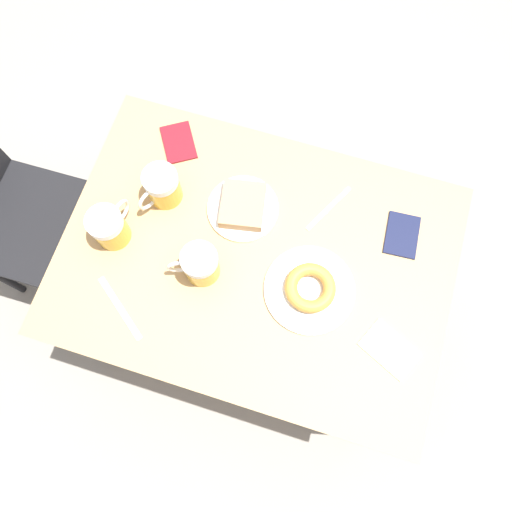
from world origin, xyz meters
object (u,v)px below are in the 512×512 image
object	(u,v)px
beer_mug_left	(162,187)
beer_mug_right	(109,227)
passport_far_edge	(402,235)
fork	(329,208)
passport_near_edge	(179,143)
plate_with_cake	(243,207)
beer_mug_center	(200,265)
plate_with_donut	(310,289)
napkin_folded	(390,350)
knife	(120,308)

from	to	relation	value
beer_mug_left	beer_mug_right	distance (m)	0.18
passport_far_edge	fork	bearing A→B (deg)	85.35
fork	passport_near_edge	xyz separation A→B (m)	(0.07, 0.47, 0.00)
plate_with_cake	beer_mug_left	bearing A→B (deg)	96.42
beer_mug_center	plate_with_donut	bearing A→B (deg)	-83.51
napkin_folded	passport_near_edge	distance (m)	0.83
plate_with_cake	passport_near_edge	size ratio (longest dim) A/B	1.31
plate_with_donut	beer_mug_right	world-z (taller)	beer_mug_right
plate_with_donut	beer_mug_center	size ratio (longest dim) A/B	1.85
beer_mug_left	fork	world-z (taller)	beer_mug_left
knife	beer_mug_left	bearing A→B (deg)	-0.40
beer_mug_left	passport_far_edge	bearing A→B (deg)	-83.08
plate_with_donut	napkin_folded	world-z (taller)	plate_with_donut
fork	passport_near_edge	distance (m)	0.48
plate_with_donut	passport_far_edge	world-z (taller)	plate_with_donut
beer_mug_center	passport_far_edge	distance (m)	0.56
napkin_folded	plate_with_donut	bearing A→B (deg)	69.33
fork	passport_far_edge	xyz separation A→B (m)	(-0.02, -0.21, 0.00)
beer_mug_left	passport_far_edge	distance (m)	0.67
beer_mug_right	knife	size ratio (longest dim) A/B	0.80
passport_near_edge	passport_far_edge	xyz separation A→B (m)	(-0.09, -0.69, 0.00)
plate_with_donut	knife	size ratio (longest dim) A/B	1.43
plate_with_donut	beer_mug_center	world-z (taller)	beer_mug_center
beer_mug_center	passport_far_edge	world-z (taller)	beer_mug_center
knife	passport_near_edge	bearing A→B (deg)	2.26
beer_mug_left	beer_mug_center	distance (m)	0.25
knife	plate_with_donut	bearing A→B (deg)	-67.23
beer_mug_left	passport_near_edge	distance (m)	0.18
napkin_folded	passport_far_edge	distance (m)	0.32
beer_mug_center	knife	size ratio (longest dim) A/B	0.77
beer_mug_left	plate_with_donut	bearing A→B (deg)	-107.47
beer_mug_center	passport_near_edge	size ratio (longest dim) A/B	0.86
plate_with_donut	knife	bearing A→B (deg)	112.77
plate_with_donut	beer_mug_right	distance (m)	0.56
napkin_folded	passport_near_edge	size ratio (longest dim) A/B	1.09
plate_with_cake	beer_mug_center	bearing A→B (deg)	165.92
passport_near_edge	beer_mug_right	bearing A→B (deg)	167.53
passport_near_edge	fork	bearing A→B (deg)	-98.57
napkin_folded	fork	bearing A→B (deg)	36.86
napkin_folded	fork	xyz separation A→B (m)	(0.33, 0.25, -0.00)
plate_with_cake	napkin_folded	bearing A→B (deg)	-118.52
plate_with_cake	beer_mug_left	xyz separation A→B (m)	(-0.02, 0.22, 0.04)
beer_mug_left	fork	bearing A→B (deg)	-77.73
beer_mug_right	passport_far_edge	world-z (taller)	beer_mug_right
beer_mug_left	beer_mug_center	size ratio (longest dim) A/B	0.99
beer_mug_center	passport_far_edge	bearing A→B (deg)	-62.33
plate_with_cake	beer_mug_center	world-z (taller)	beer_mug_center
fork	plate_with_cake	bearing A→B (deg)	107.69
plate_with_donut	fork	world-z (taller)	plate_with_donut
napkin_folded	knife	distance (m)	0.71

